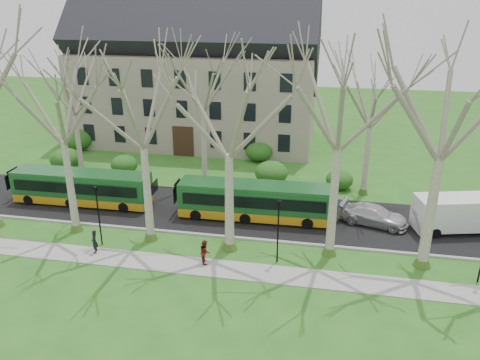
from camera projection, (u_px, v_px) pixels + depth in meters
name	position (u px, v px, depth m)	size (l,w,h in m)	color
ground	(191.00, 245.00, 31.84)	(120.00, 120.00, 0.00)	#28611B
sidewalk	(180.00, 265.00, 29.55)	(70.00, 2.00, 0.06)	gray
road	(210.00, 211.00, 36.84)	(80.00, 8.00, 0.06)	black
curb	(197.00, 234.00, 33.18)	(80.00, 0.25, 0.14)	#A5A39E
building	(197.00, 70.00, 51.74)	(26.50, 12.20, 16.00)	gray
tree_row_verge	(188.00, 146.00, 29.50)	(49.00, 7.00, 14.00)	gray
tree_row_far	(209.00, 119.00, 39.86)	(33.00, 7.00, 12.00)	gray
lamp_row	(185.00, 218.00, 29.97)	(36.22, 0.22, 4.30)	black
hedges	(185.00, 160.00, 45.03)	(30.60, 8.60, 2.00)	#194E16
bus_lead	(82.00, 187.00, 37.60)	(11.12, 2.32, 2.78)	#175221
bus_follow	(255.00, 201.00, 35.08)	(11.41, 2.38, 2.85)	#175221
sedan	(374.00, 215.00, 34.42)	(2.01, 4.95, 1.44)	silver
van_a	(457.00, 214.00, 33.22)	(5.99, 2.18, 2.61)	silver
pedestrian_a	(94.00, 241.00, 30.61)	(0.58, 0.38, 1.59)	black
pedestrian_b	(205.00, 252.00, 29.42)	(0.77, 0.60, 1.58)	#5A1A14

